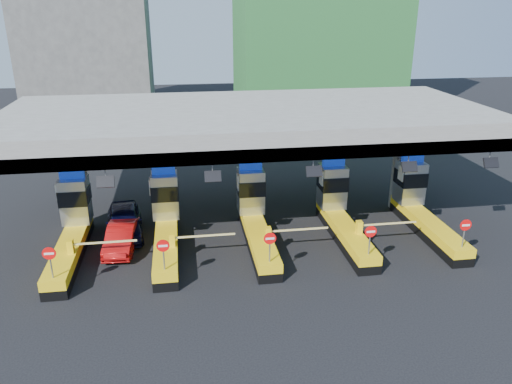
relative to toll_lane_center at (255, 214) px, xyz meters
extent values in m
plane|color=black|center=(0.00, -0.28, -1.40)|extent=(120.00, 120.00, 0.00)
cube|color=slate|center=(0.00, 2.72, 4.85)|extent=(28.00, 12.00, 1.50)
cube|color=#4C4C49|center=(0.00, -2.98, 4.45)|extent=(28.00, 0.60, 0.70)
cube|color=slate|center=(-10.00, 2.72, 1.35)|extent=(1.00, 1.00, 5.50)
cube|color=slate|center=(0.00, 2.72, 1.35)|extent=(1.00, 1.00, 5.50)
cube|color=slate|center=(10.00, 2.72, 1.35)|extent=(1.00, 1.00, 5.50)
cylinder|color=slate|center=(-7.50, -2.98, 3.85)|extent=(0.06, 0.06, 0.50)
cube|color=black|center=(-7.50, -3.18, 3.50)|extent=(0.80, 0.38, 0.54)
cylinder|color=slate|center=(-2.50, -2.98, 3.85)|extent=(0.06, 0.06, 0.50)
cube|color=black|center=(-2.50, -3.18, 3.50)|extent=(0.80, 0.38, 0.54)
cylinder|color=slate|center=(2.50, -2.98, 3.85)|extent=(0.06, 0.06, 0.50)
cube|color=black|center=(2.50, -3.18, 3.50)|extent=(0.80, 0.38, 0.54)
cylinder|color=slate|center=(7.50, -2.98, 3.85)|extent=(0.06, 0.06, 0.50)
cube|color=black|center=(7.50, -3.18, 3.50)|extent=(0.80, 0.38, 0.54)
cylinder|color=slate|center=(12.00, -2.98, 3.85)|extent=(0.06, 0.06, 0.50)
cube|color=black|center=(12.00, -3.18, 3.50)|extent=(0.80, 0.38, 0.54)
cube|color=black|center=(-10.00, -1.28, -1.15)|extent=(1.20, 8.00, 0.50)
cube|color=#E5B70C|center=(-10.00, -1.28, -0.65)|extent=(1.20, 8.00, 0.50)
cube|color=#9EA3A8|center=(-10.00, 1.52, 0.90)|extent=(1.50, 1.50, 2.60)
cube|color=black|center=(-10.00, 1.50, 1.20)|extent=(1.56, 1.56, 0.90)
cube|color=#0C2DBF|center=(-10.00, 1.52, 2.48)|extent=(1.30, 0.35, 0.55)
cube|color=white|center=(-10.80, 1.22, 1.60)|extent=(0.06, 0.70, 0.90)
cylinder|color=slate|center=(-10.00, -4.88, 0.25)|extent=(0.07, 0.07, 1.30)
cylinder|color=red|center=(-10.00, -4.91, 0.85)|extent=(0.60, 0.04, 0.60)
cube|color=white|center=(-10.00, -4.93, 0.85)|extent=(0.42, 0.02, 0.10)
cube|color=#E5B70C|center=(-9.65, -2.48, -0.05)|extent=(0.30, 0.35, 0.70)
cube|color=white|center=(-8.00, -2.48, 0.05)|extent=(3.20, 0.08, 0.08)
cube|color=black|center=(-5.00, -1.28, -1.15)|extent=(1.20, 8.00, 0.50)
cube|color=#E5B70C|center=(-5.00, -1.28, -0.65)|extent=(1.20, 8.00, 0.50)
cube|color=#9EA3A8|center=(-5.00, 1.52, 0.90)|extent=(1.50, 1.50, 2.60)
cube|color=black|center=(-5.00, 1.50, 1.20)|extent=(1.56, 1.56, 0.90)
cube|color=#0C2DBF|center=(-5.00, 1.52, 2.48)|extent=(1.30, 0.35, 0.55)
cube|color=white|center=(-5.80, 1.22, 1.60)|extent=(0.06, 0.70, 0.90)
cylinder|color=slate|center=(-5.00, -4.88, 0.25)|extent=(0.07, 0.07, 1.30)
cylinder|color=red|center=(-5.00, -4.91, 0.85)|extent=(0.60, 0.04, 0.60)
cube|color=white|center=(-5.00, -4.93, 0.85)|extent=(0.42, 0.02, 0.10)
cube|color=#E5B70C|center=(-4.65, -2.48, -0.05)|extent=(0.30, 0.35, 0.70)
cube|color=white|center=(-3.00, -2.48, 0.05)|extent=(3.20, 0.08, 0.08)
cube|color=black|center=(0.00, -1.28, -1.15)|extent=(1.20, 8.00, 0.50)
cube|color=#E5B70C|center=(0.00, -1.28, -0.65)|extent=(1.20, 8.00, 0.50)
cube|color=#9EA3A8|center=(0.00, 1.52, 0.90)|extent=(1.50, 1.50, 2.60)
cube|color=black|center=(0.00, 1.50, 1.20)|extent=(1.56, 1.56, 0.90)
cube|color=#0C2DBF|center=(0.00, 1.52, 2.48)|extent=(1.30, 0.35, 0.55)
cube|color=white|center=(-0.80, 1.22, 1.60)|extent=(0.06, 0.70, 0.90)
cylinder|color=slate|center=(0.00, -4.88, 0.25)|extent=(0.07, 0.07, 1.30)
cylinder|color=red|center=(0.00, -4.91, 0.85)|extent=(0.60, 0.04, 0.60)
cube|color=white|center=(0.00, -4.93, 0.85)|extent=(0.42, 0.02, 0.10)
cube|color=#E5B70C|center=(0.35, -2.48, -0.05)|extent=(0.30, 0.35, 0.70)
cube|color=white|center=(2.00, -2.48, 0.05)|extent=(3.20, 0.08, 0.08)
cube|color=black|center=(5.00, -1.28, -1.15)|extent=(1.20, 8.00, 0.50)
cube|color=#E5B70C|center=(5.00, -1.28, -0.65)|extent=(1.20, 8.00, 0.50)
cube|color=#9EA3A8|center=(5.00, 1.52, 0.90)|extent=(1.50, 1.50, 2.60)
cube|color=black|center=(5.00, 1.50, 1.20)|extent=(1.56, 1.56, 0.90)
cube|color=#0C2DBF|center=(5.00, 1.52, 2.48)|extent=(1.30, 0.35, 0.55)
cube|color=white|center=(4.20, 1.22, 1.60)|extent=(0.06, 0.70, 0.90)
cylinder|color=slate|center=(5.00, -4.88, 0.25)|extent=(0.07, 0.07, 1.30)
cylinder|color=red|center=(5.00, -4.91, 0.85)|extent=(0.60, 0.04, 0.60)
cube|color=white|center=(5.00, -4.93, 0.85)|extent=(0.42, 0.02, 0.10)
cube|color=#E5B70C|center=(5.35, -2.48, -0.05)|extent=(0.30, 0.35, 0.70)
cube|color=white|center=(7.00, -2.48, 0.05)|extent=(3.20, 0.08, 0.08)
cube|color=black|center=(10.00, -1.28, -1.15)|extent=(1.20, 8.00, 0.50)
cube|color=#E5B70C|center=(10.00, -1.28, -0.65)|extent=(1.20, 8.00, 0.50)
cube|color=#9EA3A8|center=(10.00, 1.52, 0.90)|extent=(1.50, 1.50, 2.60)
cube|color=black|center=(10.00, 1.50, 1.20)|extent=(1.56, 1.56, 0.90)
cube|color=#0C2DBF|center=(10.00, 1.52, 2.48)|extent=(1.30, 0.35, 0.55)
cube|color=white|center=(9.20, 1.22, 1.60)|extent=(0.06, 0.70, 0.90)
cylinder|color=slate|center=(10.00, -4.88, 0.25)|extent=(0.07, 0.07, 1.30)
cylinder|color=red|center=(10.00, -4.91, 0.85)|extent=(0.60, 0.04, 0.60)
cube|color=white|center=(10.00, -4.93, 0.85)|extent=(0.42, 0.02, 0.10)
cube|color=#E5B70C|center=(10.35, -2.48, -0.05)|extent=(0.30, 0.35, 0.70)
cube|color=white|center=(12.00, -2.48, 0.05)|extent=(3.20, 0.08, 0.08)
cube|color=#4C4C49|center=(-14.00, 35.72, 7.60)|extent=(14.00, 10.00, 18.00)
imported|color=black|center=(-7.43, 1.42, -0.55)|extent=(2.51, 5.16, 1.70)
imported|color=#A50C0C|center=(-7.43, -0.40, -0.71)|extent=(1.75, 4.28, 1.38)
camera|label=1|loc=(-3.89, -25.86, 11.27)|focal=35.00mm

